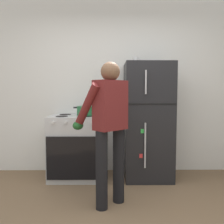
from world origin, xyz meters
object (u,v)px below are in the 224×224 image
(refrigerator, at_px, (148,121))
(person_cook, at_px, (108,121))
(red_pot, at_px, (86,111))
(stove_range, at_px, (76,147))
(coffee_mug, at_px, (136,60))

(refrigerator, xyz_separation_m, person_cook, (-0.57, -0.91, 0.10))
(person_cook, bearing_deg, red_pot, 110.67)
(stove_range, height_order, person_cook, person_cook)
(refrigerator, relative_size, coffee_mug, 15.11)
(red_pot, bearing_deg, person_cook, -69.33)
(person_cook, height_order, coffee_mug, coffee_mug)
(stove_range, distance_m, coffee_mug, 1.55)
(stove_range, relative_size, person_cook, 0.58)
(person_cook, distance_m, coffee_mug, 1.31)
(person_cook, height_order, red_pot, person_cook)
(person_cook, bearing_deg, coffee_mug, 67.54)
(refrigerator, xyz_separation_m, coffee_mug, (-0.18, 0.05, 0.89))
(refrigerator, xyz_separation_m, stove_range, (-1.06, -0.01, -0.38))
(person_cook, distance_m, red_pot, 0.92)
(refrigerator, relative_size, stove_range, 1.81)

